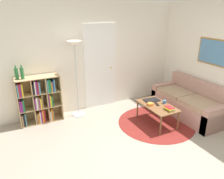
# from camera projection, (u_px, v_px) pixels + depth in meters

# --- Properties ---
(ground_plane) EXTENTS (14.00, 14.00, 0.00)m
(ground_plane) POSITION_uv_depth(u_px,v_px,m) (153.00, 160.00, 3.72)
(ground_plane) COLOR gray
(wall_back) EXTENTS (7.41, 0.11, 2.60)m
(wall_back) POSITION_uv_depth(u_px,v_px,m) (95.00, 58.00, 5.33)
(wall_back) COLOR silver
(wall_back) RESTS_ON ground_plane
(wall_right) EXTENTS (0.08, 5.45, 2.60)m
(wall_right) POSITION_uv_depth(u_px,v_px,m) (201.00, 58.00, 5.21)
(wall_right) COLOR silver
(wall_right) RESTS_ON ground_plane
(rug) EXTENTS (1.70, 1.70, 0.01)m
(rug) POSITION_uv_depth(u_px,v_px,m) (156.00, 123.00, 4.92)
(rug) COLOR maroon
(rug) RESTS_ON ground_plane
(bookshelf) EXTENTS (0.92, 0.34, 1.06)m
(bookshelf) POSITION_uv_depth(u_px,v_px,m) (39.00, 100.00, 4.81)
(bookshelf) COLOR tan
(bookshelf) RESTS_ON ground_plane
(floor_lamp) EXTENTS (0.33, 0.33, 1.77)m
(floor_lamp) POSITION_uv_depth(u_px,v_px,m) (75.00, 54.00, 4.78)
(floor_lamp) COLOR #B7B7BC
(floor_lamp) RESTS_ON ground_plane
(couch) EXTENTS (0.82, 1.82, 0.82)m
(couch) POSITION_uv_depth(u_px,v_px,m) (190.00, 103.00, 5.24)
(couch) COLOR tan
(couch) RESTS_ON ground_plane
(coffee_table) EXTENTS (0.54, 0.94, 0.45)m
(coffee_table) POSITION_uv_depth(u_px,v_px,m) (157.00, 107.00, 4.76)
(coffee_table) COLOR brown
(coffee_table) RESTS_ON ground_plane
(laptop) EXTENTS (0.36, 0.25, 0.02)m
(laptop) POSITION_uv_depth(u_px,v_px,m) (152.00, 100.00, 4.98)
(laptop) COLOR black
(laptop) RESTS_ON coffee_table
(bowl) EXTENTS (0.13, 0.13, 0.05)m
(bowl) POSITION_uv_depth(u_px,v_px,m) (150.00, 104.00, 4.73)
(bowl) COLOR orange
(bowl) RESTS_ON coffee_table
(book_stack_on_table) EXTENTS (0.14, 0.21, 0.07)m
(book_stack_on_table) POSITION_uv_depth(u_px,v_px,m) (169.00, 109.00, 4.50)
(book_stack_on_table) COLOR gold
(book_stack_on_table) RESTS_ON coffee_table
(cup) EXTENTS (0.08, 0.08, 0.07)m
(cup) POSITION_uv_depth(u_px,v_px,m) (164.00, 102.00, 4.82)
(cup) COLOR teal
(cup) RESTS_ON coffee_table
(remote) EXTENTS (0.09, 0.16, 0.02)m
(remote) POSITION_uv_depth(u_px,v_px,m) (157.00, 104.00, 4.77)
(remote) COLOR black
(remote) RESTS_ON coffee_table
(bottle_left) EXTENTS (0.07, 0.07, 0.29)m
(bottle_left) POSITION_uv_depth(u_px,v_px,m) (17.00, 74.00, 4.45)
(bottle_left) COLOR #236633
(bottle_left) RESTS_ON bookshelf
(bottle_middle) EXTENTS (0.07, 0.07, 0.30)m
(bottle_middle) POSITION_uv_depth(u_px,v_px,m) (22.00, 73.00, 4.45)
(bottle_middle) COLOR #236633
(bottle_middle) RESTS_ON bookshelf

